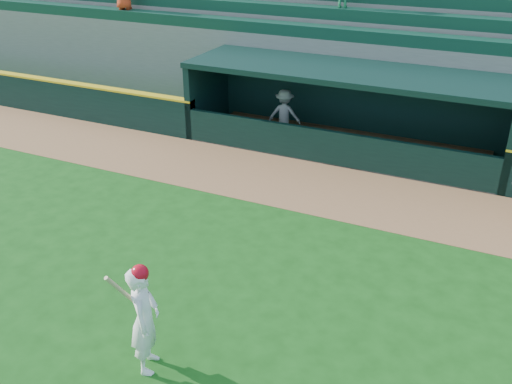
# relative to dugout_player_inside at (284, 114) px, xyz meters

# --- Properties ---
(ground) EXTENTS (120.00, 120.00, 0.00)m
(ground) POSITION_rel_dugout_player_inside_xyz_m (1.97, -7.85, -0.78)
(ground) COLOR #144912
(ground) RESTS_ON ground
(warning_track) EXTENTS (40.00, 3.00, 0.01)m
(warning_track) POSITION_rel_dugout_player_inside_xyz_m (1.97, -2.95, -0.78)
(warning_track) COLOR #92603A
(warning_track) RESTS_ON ground
(field_wall_left) EXTENTS (15.50, 0.30, 1.20)m
(field_wall_left) POSITION_rel_dugout_player_inside_xyz_m (-10.28, -1.30, -0.18)
(field_wall_left) COLOR black
(field_wall_left) RESTS_ON ground
(wall_stripe_left) EXTENTS (15.50, 0.32, 0.06)m
(wall_stripe_left) POSITION_rel_dugout_player_inside_xyz_m (-10.28, -1.30, 0.45)
(wall_stripe_left) COLOR yellow
(wall_stripe_left) RESTS_ON field_wall_left
(dugout_player_inside) EXTENTS (1.09, 0.74, 1.57)m
(dugout_player_inside) POSITION_rel_dugout_player_inside_xyz_m (0.00, 0.00, 0.00)
(dugout_player_inside) COLOR #9A9A95
(dugout_player_inside) RESTS_ON ground
(dugout) EXTENTS (9.40, 2.80, 2.46)m
(dugout) POSITION_rel_dugout_player_inside_xyz_m (1.97, 0.15, 0.57)
(dugout) COLOR #61605C
(dugout) RESTS_ON ground
(stands) EXTENTS (34.50, 6.25, 7.02)m
(stands) POSITION_rel_dugout_player_inside_xyz_m (1.98, 4.72, 1.61)
(stands) COLOR slate
(stands) RESTS_ON ground
(batter_at_plate) EXTENTS (0.67, 0.87, 1.92)m
(batter_at_plate) POSITION_rel_dugout_player_inside_xyz_m (1.97, -10.24, 0.17)
(batter_at_plate) COLOR white
(batter_at_plate) RESTS_ON ground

